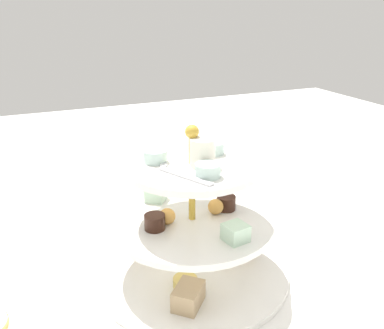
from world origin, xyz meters
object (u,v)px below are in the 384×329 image
object	(u,v)px
water_glass_tall_right	(156,173)
butter_knife_right	(2,250)
butter_knife_left	(351,228)
tiered_serving_stand	(192,232)

from	to	relation	value
water_glass_tall_right	butter_knife_right	bearing A→B (deg)	-73.58
butter_knife_right	butter_knife_left	bearing A→B (deg)	117.48
water_glass_tall_right	butter_knife_left	world-z (taller)	water_glass_tall_right
water_glass_tall_right	butter_knife_right	world-z (taller)	water_glass_tall_right
tiered_serving_stand	water_glass_tall_right	size ratio (longest dim) A/B	2.41
tiered_serving_stand	butter_knife_left	size ratio (longest dim) A/B	1.76
butter_knife_left	water_glass_tall_right	bearing A→B (deg)	55.23
water_glass_tall_right	butter_knife_right	distance (m)	0.33
tiered_serving_stand	water_glass_tall_right	world-z (taller)	tiered_serving_stand
tiered_serving_stand	water_glass_tall_right	distance (m)	0.29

